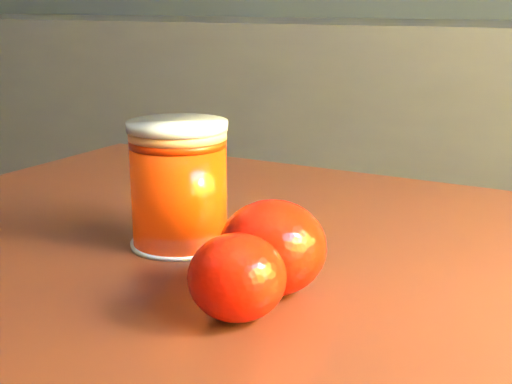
% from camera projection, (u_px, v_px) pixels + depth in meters
% --- Properties ---
extents(kitchen_counter, '(3.15, 0.60, 0.90)m').
position_uv_depth(kitchen_counter, '(270.00, 171.00, 2.17)').
color(kitchen_counter, '#545459').
rests_on(kitchen_counter, ground).
extents(juice_glass, '(0.08, 0.08, 0.10)m').
position_uv_depth(juice_glass, '(179.00, 185.00, 0.59)').
color(juice_glass, red).
rests_on(juice_glass, table).
extents(orange_front, '(0.09, 0.09, 0.07)m').
position_uv_depth(orange_front, '(273.00, 247.00, 0.50)').
color(orange_front, '#FA1805').
rests_on(orange_front, table).
extents(orange_back, '(0.08, 0.08, 0.06)m').
position_uv_depth(orange_back, '(237.00, 277.00, 0.46)').
color(orange_back, '#FA1805').
rests_on(orange_back, table).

